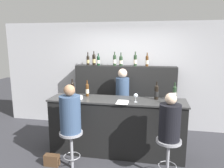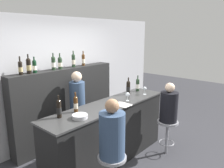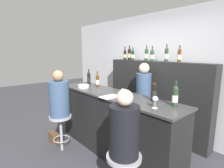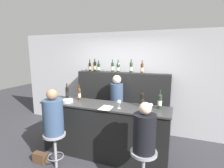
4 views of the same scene
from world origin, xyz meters
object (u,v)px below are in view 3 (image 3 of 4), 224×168
(wine_glass_1, at_px, (155,99))
(wine_bottle_backbar_2, at_px, (133,55))
(wine_bottle_counter_1, at_px, (98,80))
(wine_bottle_backbar_0, at_px, (125,55))
(wine_bottle_backbar_5, at_px, (166,55))
(wine_bottle_backbar_1, at_px, (129,54))
(metal_bowl, at_px, (84,86))
(guest_seated_right, at_px, (124,129))
(wine_bottle_backbar_3, at_px, (146,55))
(wine_bottle_backbar_6, at_px, (179,55))
(bar_stool_right, at_px, (124,167))
(wine_bottle_backbar_4, at_px, (152,55))
(guest_seated_left, at_px, (59,97))
(bar_stool_left, at_px, (61,123))
(bartender, at_px, (143,104))
(wine_bottle_counter_3, at_px, (175,96))
(wine_glass_0, at_px, (123,91))
(handbag, at_px, (53,137))
(wine_bottle_counter_0, at_px, (89,78))
(wine_bottle_counter_2, at_px, (154,91))

(wine_glass_1, bearing_deg, wine_bottle_backbar_2, 140.01)
(wine_bottle_counter_1, xyz_separation_m, wine_bottle_backbar_0, (-0.30, 1.06, 0.49))
(wine_bottle_backbar_5, bearing_deg, wine_bottle_backbar_1, -180.00)
(metal_bowl, relative_size, guest_seated_right, 0.31)
(wine_bottle_counter_1, relative_size, wine_bottle_backbar_1, 0.93)
(wine_bottle_backbar_3, xyz_separation_m, wine_bottle_backbar_6, (0.76, -0.00, -0.00))
(wine_bottle_backbar_6, relative_size, bar_stool_right, 0.48)
(wine_bottle_backbar_4, height_order, guest_seated_left, wine_bottle_backbar_4)
(bar_stool_left, relative_size, guest_seated_left, 0.82)
(wine_bottle_backbar_6, bearing_deg, wine_bottle_backbar_4, 180.00)
(wine_bottle_backbar_6, bearing_deg, guest_seated_right, -77.21)
(wine_bottle_backbar_2, relative_size, bartender, 0.19)
(wine_bottle_counter_1, xyz_separation_m, guest_seated_left, (-0.05, -0.79, -0.21))
(wine_bottle_counter_3, height_order, bar_stool_right, wine_bottle_counter_3)
(wine_glass_0, distance_m, guest_seated_left, 1.17)
(wine_glass_0, relative_size, metal_bowl, 0.70)
(wine_bottle_backbar_3, relative_size, bartender, 0.21)
(bar_stool_right, bearing_deg, wine_bottle_counter_1, 152.76)
(wine_bottle_backbar_1, relative_size, handbag, 1.31)
(wine_bottle_counter_0, relative_size, handbag, 1.29)
(wine_glass_1, relative_size, guest_seated_right, 0.21)
(wine_bottle_backbar_3, relative_size, handbag, 1.26)
(wine_glass_1, height_order, handbag, wine_glass_1)
(wine_bottle_backbar_3, relative_size, guest_seated_right, 0.44)
(guest_seated_left, bearing_deg, wine_bottle_counter_1, 86.24)
(bar_stool_right, bearing_deg, wine_bottle_backbar_2, 130.31)
(wine_bottle_backbar_2, xyz_separation_m, guest_seated_right, (1.57, -1.85, -0.72))
(wine_bottle_counter_0, bearing_deg, bar_stool_left, -72.16)
(wine_bottle_counter_2, xyz_separation_m, bartender, (-0.73, 0.69, -0.49))
(wine_bottle_backbar_5, bearing_deg, wine_bottle_counter_1, -128.35)
(wine_bottle_backbar_6, height_order, wine_glass_0, wine_bottle_backbar_6)
(wine_bottle_backbar_6, bearing_deg, wine_bottle_backbar_2, -180.00)
(wine_bottle_counter_2, height_order, bar_stool_right, wine_bottle_counter_2)
(wine_bottle_counter_2, distance_m, wine_glass_0, 0.44)
(wine_bottle_counter_1, xyz_separation_m, metal_bowl, (-0.13, -0.25, -0.10))
(wine_bottle_counter_0, distance_m, wine_bottle_backbar_4, 1.42)
(wine_bottle_backbar_0, distance_m, wine_bottle_backbar_1, 0.15)
(wine_bottle_backbar_1, xyz_separation_m, bartender, (0.75, -0.37, -0.99))
(wine_bottle_backbar_6, bearing_deg, metal_bowl, -133.46)
(wine_glass_0, distance_m, metal_bowl, 1.11)
(wine_bottle_counter_0, distance_m, wine_bottle_backbar_1, 1.18)
(guest_seated_left, distance_m, handbag, 0.97)
(wine_bottle_counter_2, relative_size, wine_bottle_counter_3, 1.02)
(wine_bottle_counter_2, relative_size, wine_bottle_backbar_6, 1.07)
(wine_bottle_counter_0, relative_size, wine_bottle_backbar_2, 1.16)
(wine_bottle_counter_0, bearing_deg, wine_bottle_counter_1, 0.00)
(wine_bottle_backbar_2, xyz_separation_m, wine_bottle_backbar_6, (1.15, 0.00, 0.01))
(guest_seated_left, relative_size, bar_stool_right, 1.22)
(wine_bottle_backbar_6, xyz_separation_m, handbag, (-1.54, -1.85, -1.60))
(wine_bottle_backbar_1, distance_m, wine_glass_0, 1.81)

